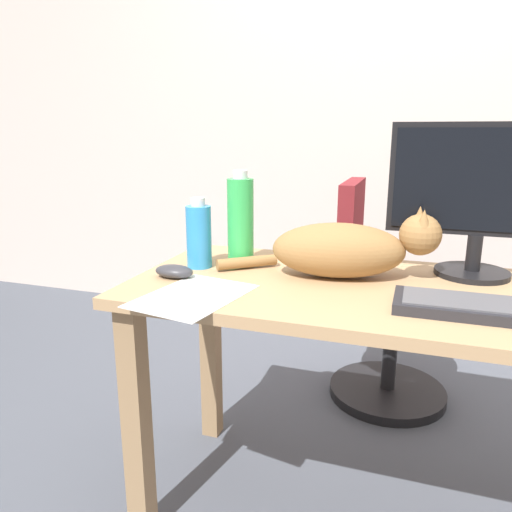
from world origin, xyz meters
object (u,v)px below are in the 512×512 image
cat (347,248)px  keyboard (498,309)px  monitor (481,194)px  spray_bottle (199,235)px  office_chair (380,309)px  computer_mouse (174,271)px  water_bottle (240,221)px

cat → keyboard: bearing=-27.2°
monitor → spray_bottle: bearing=-168.0°
office_chair → computer_mouse: size_ratio=8.26×
office_chair → cat: (-0.06, -0.66, 0.40)m
cat → spray_bottle: spray_bottle is taller
monitor → computer_mouse: bearing=-159.8°
office_chair → water_bottle: (-0.38, -0.63, 0.45)m
office_chair → spray_bottle: (-0.48, -0.69, 0.42)m
water_bottle → office_chair: bearing=58.9°
keyboard → computer_mouse: (-0.80, 0.03, 0.00)m
cat → computer_mouse: 0.48m
office_chair → water_bottle: 0.86m
computer_mouse → monitor: bearing=20.2°
keyboard → cat: bearing=152.8°
keyboard → cat: (-0.36, 0.18, 0.07)m
water_bottle → spray_bottle: 0.13m
keyboard → water_bottle: 0.72m
office_chair → computer_mouse: bearing=-121.7°
water_bottle → spray_bottle: bearing=-148.7°
cat → monitor: bearing=20.8°
water_bottle → monitor: bearing=8.4°
spray_bottle → keyboard: bearing=-10.8°
office_chair → keyboard: (0.30, -0.84, 0.33)m
office_chair → spray_bottle: bearing=-125.0°
computer_mouse → office_chair: bearing=58.3°
cat → water_bottle: size_ratio=2.16×
cat → water_bottle: bearing=174.7°
office_chair → monitor: 0.81m
keyboard → spray_bottle: bearing=169.2°
monitor → cat: monitor is taller
monitor → spray_bottle: (-0.76, -0.16, -0.13)m
monitor → cat: 0.38m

